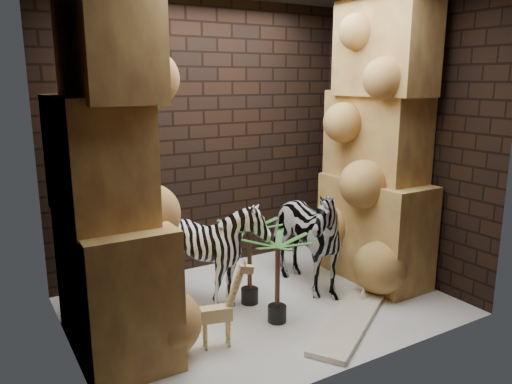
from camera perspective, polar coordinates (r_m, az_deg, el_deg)
floor at (r=4.93m, az=0.78°, el=-12.93°), size 3.50×3.50×0.00m
wall_back at (r=5.58m, az=-5.97°, el=6.15°), size 3.50×0.00×3.50m
wall_front at (r=3.50m, az=11.66°, el=1.97°), size 3.50×0.00×3.50m
wall_left at (r=3.88m, az=-21.77°, el=2.35°), size 0.00×3.00×3.00m
wall_right at (r=5.60m, az=16.33°, el=5.73°), size 0.00×3.00×3.00m
rock_pillar_left at (r=3.94m, az=-16.76°, el=2.89°), size 0.68×1.30×3.00m
rock_pillar_right at (r=5.37m, az=13.91°, el=5.58°), size 0.58×1.25×3.00m
zebra_right at (r=5.10m, az=5.07°, el=-4.00°), size 0.62×1.14×1.34m
zebra_left at (r=4.79m, az=-4.99°, el=-7.43°), size 1.07×1.23×0.98m
giraffe_toy at (r=4.11m, az=-4.61°, el=-12.79°), size 0.40×0.22×0.74m
palm_front at (r=4.82m, az=-0.74°, el=-8.04°), size 0.36×0.36×0.85m
palm_back at (r=4.48m, az=2.47°, el=-9.99°), size 0.36×0.36×0.81m
surfboard at (r=4.66m, az=10.64°, el=-14.43°), size 1.33×1.02×0.05m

